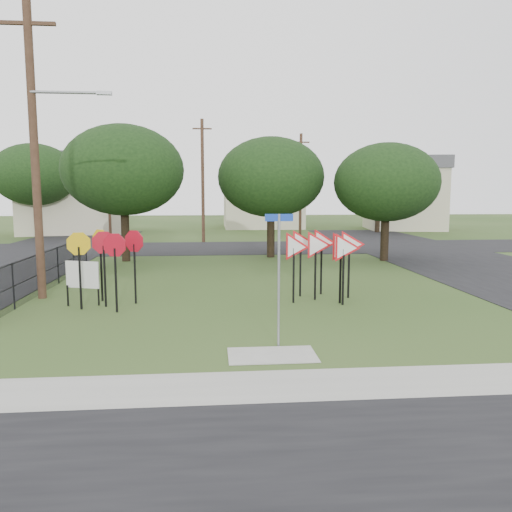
{
  "coord_description": "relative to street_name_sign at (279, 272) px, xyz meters",
  "views": [
    {
      "loc": [
        -1.32,
        -13.27,
        3.67
      ],
      "look_at": [
        0.1,
        3.0,
        1.6
      ],
      "focal_mm": 35.0,
      "sensor_mm": 36.0,
      "label": 1
    }
  ],
  "objects": [
    {
      "name": "ground",
      "position": [
        -0.23,
        1.73,
        -1.81
      ],
      "size": [
        140.0,
        140.0,
        0.0
      ],
      "primitive_type": "plane",
      "color": "#2C461A"
    },
    {
      "name": "sidewalk",
      "position": [
        -0.23,
        -2.47,
        -1.8
      ],
      "size": [
        30.0,
        1.6,
        0.02
      ],
      "primitive_type": "cube",
      "color": "gray",
      "rests_on": "ground"
    },
    {
      "name": "planting_strip",
      "position": [
        -0.23,
        -3.67,
        -1.81
      ],
      "size": [
        30.0,
        0.8,
        0.02
      ],
      "primitive_type": "cube",
      "color": "#2C461A",
      "rests_on": "ground"
    },
    {
      "name": "street_right",
      "position": [
        11.77,
        11.73,
        -1.8
      ],
      "size": [
        8.0,
        50.0,
        0.02
      ],
      "primitive_type": "cube",
      "color": "black",
      "rests_on": "ground"
    },
    {
      "name": "street_far",
      "position": [
        -0.23,
        21.73,
        -1.8
      ],
      "size": [
        60.0,
        8.0,
        0.02
      ],
      "primitive_type": "cube",
      "color": "black",
      "rests_on": "ground"
    },
    {
      "name": "curb_pad",
      "position": [
        -0.23,
        -0.67,
        -1.8
      ],
      "size": [
        2.0,
        1.2,
        0.02
      ],
      "primitive_type": "cube",
      "color": "gray",
      "rests_on": "ground"
    },
    {
      "name": "street_name_sign",
      "position": [
        0.0,
        0.0,
        0.0
      ],
      "size": [
        0.66,
        0.06,
        3.18
      ],
      "color": "gray",
      "rests_on": "ground"
    },
    {
      "name": "stop_sign_cluster",
      "position": [
        -4.95,
        4.72,
        0.02
      ],
      "size": [
        2.3,
        2.05,
        2.47
      ],
      "color": "black",
      "rests_on": "ground"
    },
    {
      "name": "yield_sign_cluster",
      "position": [
        2.22,
        5.11,
        -0.03
      ],
      "size": [
        3.05,
        2.26,
        2.43
      ],
      "color": "black",
      "rests_on": "ground"
    },
    {
      "name": "info_board",
      "position": [
        -5.79,
        4.89,
        -0.83
      ],
      "size": [
        1.13,
        0.41,
        1.47
      ],
      "color": "black",
      "rests_on": "ground"
    },
    {
      "name": "utility_pole_main",
      "position": [
        -7.47,
        6.23,
        3.4
      ],
      "size": [
        3.55,
        0.33,
        10.0
      ],
      "color": "#4B3222",
      "rests_on": "ground"
    },
    {
      "name": "far_pole_a",
      "position": [
        -2.23,
        25.73,
        2.79
      ],
      "size": [
        1.4,
        0.24,
        9.0
      ],
      "color": "#4B3222",
      "rests_on": "ground"
    },
    {
      "name": "far_pole_b",
      "position": [
        5.77,
        29.73,
        2.53
      ],
      "size": [
        1.4,
        0.24,
        8.5
      ],
      "color": "#4B3222",
      "rests_on": "ground"
    },
    {
      "name": "far_pole_c",
      "position": [
        -10.23,
        31.73,
        2.79
      ],
      "size": [
        1.4,
        0.24,
        9.0
      ],
      "color": "#4B3222",
      "rests_on": "ground"
    },
    {
      "name": "fence_run",
      "position": [
        -7.83,
        7.98,
        -1.03
      ],
      "size": [
        0.05,
        11.55,
        1.5
      ],
      "color": "black",
      "rests_on": "ground"
    },
    {
      "name": "house_left",
      "position": [
        -14.23,
        35.73,
        1.84
      ],
      "size": [
        10.58,
        8.88,
        7.2
      ],
      "color": "beige",
      "rests_on": "ground"
    },
    {
      "name": "house_mid",
      "position": [
        3.77,
        41.73,
        1.33
      ],
      "size": [
        8.4,
        8.4,
        6.2
      ],
      "color": "beige",
      "rests_on": "ground"
    },
    {
      "name": "house_right",
      "position": [
        17.77,
        37.73,
        1.84
      ],
      "size": [
        8.3,
        8.3,
        7.2
      ],
      "color": "beige",
      "rests_on": "ground"
    },
    {
      "name": "tree_near_left",
      "position": [
        -6.23,
        15.73,
        3.04
      ],
      "size": [
        6.4,
        6.4,
        7.27
      ],
      "color": "black",
      "rests_on": "ground"
    },
    {
      "name": "tree_near_mid",
      "position": [
        1.77,
        16.73,
        2.73
      ],
      "size": [
        6.0,
        6.0,
        6.8
      ],
      "color": "black",
      "rests_on": "ground"
    },
    {
      "name": "tree_near_right",
      "position": [
        7.77,
        14.73,
        2.41
      ],
      "size": [
        5.6,
        5.6,
        6.33
      ],
      "color": "black",
      "rests_on": "ground"
    },
    {
      "name": "tree_far_left",
      "position": [
        -16.23,
        31.73,
        3.36
      ],
      "size": [
        6.8,
        6.8,
        7.73
      ],
      "color": "black",
      "rests_on": "ground"
    },
    {
      "name": "tree_far_right",
      "position": [
        13.77,
        33.73,
        2.73
      ],
      "size": [
        6.0,
        6.0,
        6.8
      ],
      "color": "black",
      "rests_on": "ground"
    }
  ]
}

